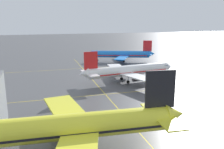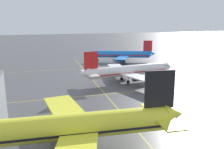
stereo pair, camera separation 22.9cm
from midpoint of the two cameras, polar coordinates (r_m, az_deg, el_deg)
The scene contains 4 objects.
airliner_front_gate at distance 40.05m, azimuth -10.74°, elevation -12.01°, with size 41.26×35.54×12.83m.
airliner_second_row at distance 82.90m, azimuth 3.94°, elevation 0.91°, with size 35.05×29.97×10.90m.
airliner_third_row at distance 121.05m, azimuth 2.30°, elevation 4.72°, with size 32.35×27.69×10.34m.
taxiway_markings at distance 69.65m, azimuth -1.49°, elevation -4.62°, with size 151.86×124.29×0.01m.
Camera 2 is at (-16.81, -28.51, 21.25)m, focal length 39.33 mm.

